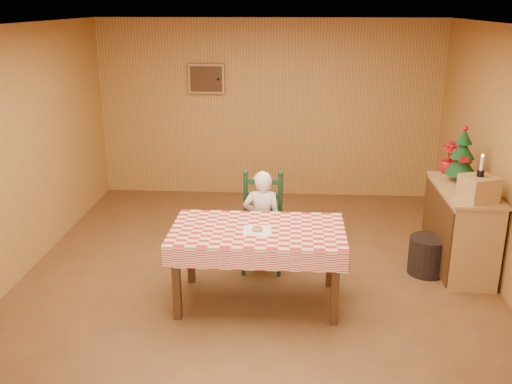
{
  "coord_description": "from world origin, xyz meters",
  "views": [
    {
      "loc": [
        0.37,
        -5.34,
        2.8
      ],
      "look_at": [
        0.0,
        0.2,
        0.95
      ],
      "focal_mm": 40.0,
      "sensor_mm": 36.0,
      "label": 1
    }
  ],
  "objects_px": {
    "seated_child": "(262,221)",
    "crate": "(479,188)",
    "shelf_unit": "(460,228)",
    "christmas_tree": "(462,156)",
    "dining_table": "(258,237)",
    "storage_bin": "(428,255)",
    "ladder_chair": "(262,224)"
  },
  "relations": [
    {
      "from": "ladder_chair",
      "to": "seated_child",
      "type": "relative_size",
      "value": 0.96
    },
    {
      "from": "dining_table",
      "to": "shelf_unit",
      "type": "height_order",
      "value": "shelf_unit"
    },
    {
      "from": "storage_bin",
      "to": "ladder_chair",
      "type": "bearing_deg",
      "value": 178.6
    },
    {
      "from": "ladder_chair",
      "to": "christmas_tree",
      "type": "relative_size",
      "value": 1.74
    },
    {
      "from": "dining_table",
      "to": "shelf_unit",
      "type": "bearing_deg",
      "value": 22.73
    },
    {
      "from": "seated_child",
      "to": "crate",
      "type": "xyz_separation_m",
      "value": [
        2.15,
        -0.23,
        0.49
      ]
    },
    {
      "from": "christmas_tree",
      "to": "crate",
      "type": "bearing_deg",
      "value": -90.0
    },
    {
      "from": "christmas_tree",
      "to": "storage_bin",
      "type": "relative_size",
      "value": 1.51
    },
    {
      "from": "dining_table",
      "to": "crate",
      "type": "relative_size",
      "value": 5.52
    },
    {
      "from": "crate",
      "to": "storage_bin",
      "type": "xyz_separation_m",
      "value": [
        -0.36,
        0.24,
        -0.85
      ]
    },
    {
      "from": "storage_bin",
      "to": "christmas_tree",
      "type": "bearing_deg",
      "value": 48.32
    },
    {
      "from": "shelf_unit",
      "to": "christmas_tree",
      "type": "height_order",
      "value": "christmas_tree"
    },
    {
      "from": "seated_child",
      "to": "crate",
      "type": "bearing_deg",
      "value": 173.88
    },
    {
      "from": "shelf_unit",
      "to": "crate",
      "type": "bearing_deg",
      "value": -88.77
    },
    {
      "from": "shelf_unit",
      "to": "ladder_chair",
      "type": "bearing_deg",
      "value": -177.01
    },
    {
      "from": "christmas_tree",
      "to": "storage_bin",
      "type": "xyz_separation_m",
      "value": [
        -0.36,
        -0.41,
        -1.01
      ]
    },
    {
      "from": "dining_table",
      "to": "storage_bin",
      "type": "distance_m",
      "value": 2.0
    },
    {
      "from": "seated_child",
      "to": "storage_bin",
      "type": "height_order",
      "value": "seated_child"
    },
    {
      "from": "seated_child",
      "to": "christmas_tree",
      "type": "bearing_deg",
      "value": -169.0
    },
    {
      "from": "dining_table",
      "to": "ladder_chair",
      "type": "relative_size",
      "value": 1.53
    },
    {
      "from": "crate",
      "to": "christmas_tree",
      "type": "height_order",
      "value": "christmas_tree"
    },
    {
      "from": "christmas_tree",
      "to": "storage_bin",
      "type": "distance_m",
      "value": 1.14
    },
    {
      "from": "ladder_chair",
      "to": "christmas_tree",
      "type": "height_order",
      "value": "christmas_tree"
    },
    {
      "from": "dining_table",
      "to": "christmas_tree",
      "type": "height_order",
      "value": "christmas_tree"
    },
    {
      "from": "dining_table",
      "to": "shelf_unit",
      "type": "xyz_separation_m",
      "value": [
        2.15,
        0.9,
        -0.22
      ]
    },
    {
      "from": "dining_table",
      "to": "storage_bin",
      "type": "bearing_deg",
      "value": 22.51
    },
    {
      "from": "dining_table",
      "to": "ladder_chair",
      "type": "height_order",
      "value": "ladder_chair"
    },
    {
      "from": "seated_child",
      "to": "ladder_chair",
      "type": "bearing_deg",
      "value": -90.0
    },
    {
      "from": "shelf_unit",
      "to": "crate",
      "type": "xyz_separation_m",
      "value": [
        0.01,
        -0.4,
        0.59
      ]
    },
    {
      "from": "seated_child",
      "to": "christmas_tree",
      "type": "height_order",
      "value": "christmas_tree"
    },
    {
      "from": "seated_child",
      "to": "crate",
      "type": "height_order",
      "value": "crate"
    },
    {
      "from": "seated_child",
      "to": "crate",
      "type": "relative_size",
      "value": 3.75
    }
  ]
}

